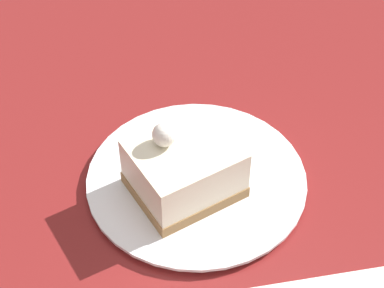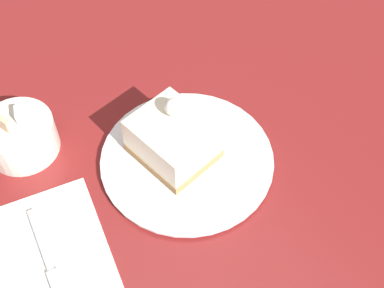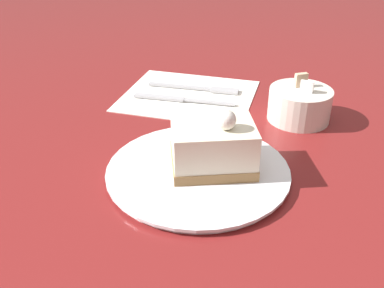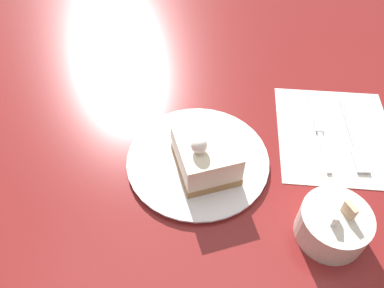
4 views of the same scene
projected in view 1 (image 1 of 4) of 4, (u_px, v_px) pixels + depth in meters
ground_plane at (200, 207)px, 0.68m from camera, size 4.00×4.00×0.00m
plate at (197, 180)px, 0.70m from camera, size 0.24×0.24×0.01m
cake_slice at (184, 168)px, 0.66m from camera, size 0.10×0.12×0.09m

